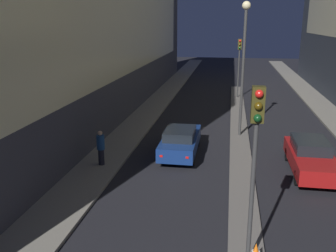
% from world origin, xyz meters
% --- Properties ---
extents(median_strip, '(1.08, 32.45, 0.13)m').
position_xyz_m(median_strip, '(0.00, 17.22, 0.06)').
color(median_strip, '#66605B').
rests_on(median_strip, ground).
extents(traffic_light_near, '(0.32, 0.42, 5.06)m').
position_xyz_m(traffic_light_near, '(0.00, 3.74, 3.82)').
color(traffic_light_near, '#383838').
rests_on(traffic_light_near, median_strip).
extents(traffic_light_mid, '(0.32, 0.42, 5.06)m').
position_xyz_m(traffic_light_mid, '(0.00, 27.93, 3.82)').
color(traffic_light_mid, '#383838').
rests_on(traffic_light_mid, median_strip).
extents(street_lamp, '(0.47, 0.47, 7.61)m').
position_xyz_m(street_lamp, '(0.00, 16.32, 5.09)').
color(street_lamp, '#383838').
rests_on(street_lamp, median_strip).
extents(car_left_lane, '(1.72, 4.59, 1.47)m').
position_xyz_m(car_left_lane, '(-3.08, 12.70, 0.76)').
color(car_left_lane, navy).
rests_on(car_left_lane, ground).
extents(car_right_lane, '(1.78, 4.71, 1.50)m').
position_xyz_m(car_right_lane, '(3.08, 11.35, 0.77)').
color(car_right_lane, maroon).
rests_on(car_right_lane, ground).
extents(pedestrian_on_left_sidewalk, '(0.38, 0.38, 1.67)m').
position_xyz_m(pedestrian_on_left_sidewalk, '(-6.55, 10.41, 1.00)').
color(pedestrian_on_left_sidewalk, black).
rests_on(pedestrian_on_left_sidewalk, sidewalk_left).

